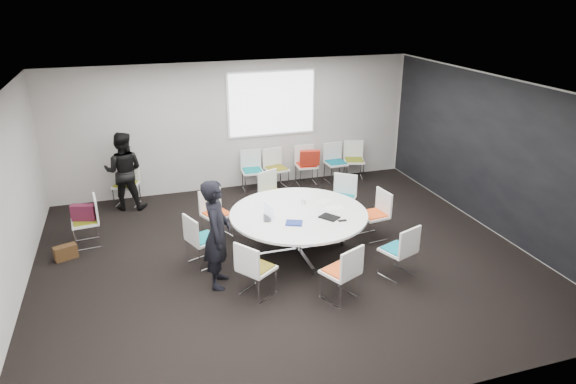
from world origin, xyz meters
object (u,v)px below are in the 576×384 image
object	(u,v)px
chair_back_e	(354,167)
person_back	(124,171)
chair_back_d	(335,170)
chair_ring_g	(341,282)
chair_ring_d	(217,223)
chair_back_b	(276,176)
chair_back_c	(306,172)
chair_ring_b	(342,206)
cup	(303,201)
chair_ring_e	(203,249)
laptop	(270,218)
brown_bag	(66,252)
conference_table	(299,222)
chair_ring_c	(274,202)
chair_ring_a	(373,224)
chair_ring_f	(256,279)
maroon_bag	(83,212)
chair_spare_left	(87,230)
chair_person_back	(127,192)
chair_back_a	(253,178)
chair_ring_h	(398,260)
person_main	(217,234)

from	to	relation	value
chair_back_e	person_back	xyz separation A→B (m)	(-5.15, -0.21, 0.53)
person_back	chair_back_d	bearing A→B (deg)	-164.13
chair_ring_g	chair_back_e	world-z (taller)	same
chair_ring_d	chair_ring_g	xyz separation A→B (m)	(1.34, -2.52, 0.00)
chair_back_b	chair_back_d	size ratio (longest dim) A/B	1.00
chair_back_c	person_back	world-z (taller)	person_back
chair_ring_b	chair_back_c	xyz separation A→B (m)	(-0.01, 2.07, 0.00)
chair_back_e	cup	size ratio (longest dim) A/B	9.78
chair_ring_e	laptop	size ratio (longest dim) A/B	3.00
chair_ring_e	person_back	bearing A→B (deg)	-179.33
chair_ring_g	brown_bag	size ratio (longest dim) A/B	2.44
chair_back_b	conference_table	bearing A→B (deg)	70.81
conference_table	chair_ring_g	world-z (taller)	chair_ring_g
conference_table	chair_ring_c	size ratio (longest dim) A/B	2.61
conference_table	chair_ring_a	bearing A→B (deg)	3.82
chair_back_c	chair_ring_g	bearing A→B (deg)	79.89
cup	chair_ring_c	bearing A→B (deg)	97.82
chair_ring_a	chair_back_b	world-z (taller)	same
chair_ring_f	maroon_bag	world-z (taller)	chair_ring_f
person_back	cup	xyz separation A→B (m)	(2.94, -2.51, -0.03)
chair_back_e	chair_ring_b	bearing A→B (deg)	77.50
chair_ring_e	chair_back_c	world-z (taller)	same
chair_spare_left	chair_ring_e	bearing A→B (deg)	-131.49
chair_ring_b	chair_ring_f	xyz separation A→B (m)	(-2.24, -2.07, 0.00)
chair_ring_b	maroon_bag	distance (m)	4.70
chair_person_back	chair_back_a	bearing A→B (deg)	-156.45
chair_person_back	chair_ring_h	bearing A→B (deg)	155.63
chair_ring_d	maroon_bag	distance (m)	2.29
chair_ring_g	chair_ring_h	distance (m)	1.15
chair_ring_a	chair_ring_h	xyz separation A→B (m)	(-0.24, -1.31, 0.00)
chair_ring_g	maroon_bag	distance (m)	4.61
person_main	chair_back_d	bearing A→B (deg)	-26.12
person_back	chair_ring_b	bearing A→B (deg)	168.60
brown_bag	chair_back_c	bearing A→B (deg)	23.06
chair_back_a	brown_bag	size ratio (longest dim) A/B	2.44
chair_ring_c	chair_ring_g	size ratio (longest dim) A/B	1.00
chair_ring_b	chair_ring_a	bearing A→B (deg)	141.81
chair_ring_a	laptop	size ratio (longest dim) A/B	3.00
cup	maroon_bag	size ratio (longest dim) A/B	0.22
chair_ring_c	chair_back_e	distance (m)	2.79
chair_back_e	maroon_bag	world-z (taller)	chair_back_e
maroon_bag	chair_back_a	bearing A→B (deg)	26.54
chair_ring_g	person_main	size ratio (longest dim) A/B	0.52
maroon_bag	chair_back_e	bearing A→B (deg)	16.19
chair_ring_c	chair_back_b	distance (m)	1.51
chair_person_back	conference_table	bearing A→B (deg)	154.78
chair_person_back	chair_ring_b	bearing A→B (deg)	175.46
conference_table	maroon_bag	distance (m)	3.71
chair_ring_g	chair_back_c	distance (m)	4.74
chair_ring_a	chair_spare_left	xyz separation A→B (m)	(-4.89, 1.26, 0.00)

